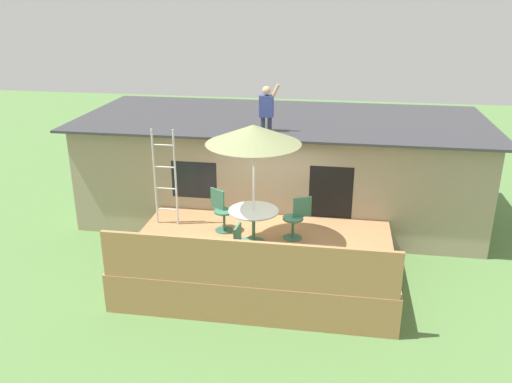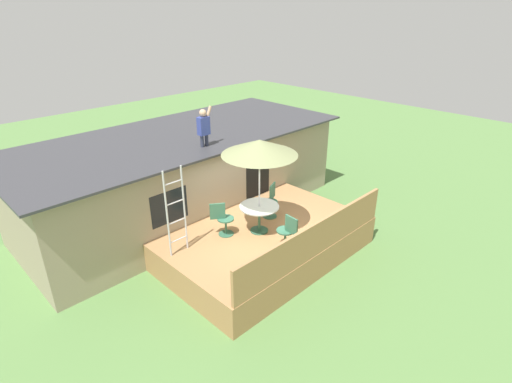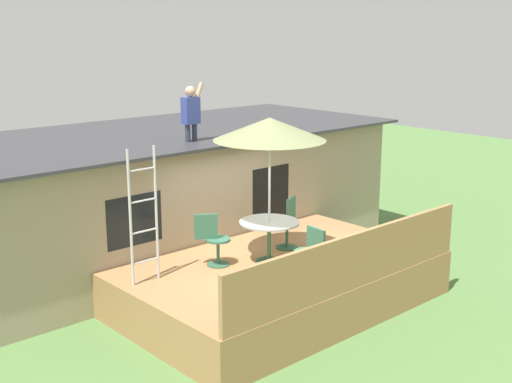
# 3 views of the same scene
# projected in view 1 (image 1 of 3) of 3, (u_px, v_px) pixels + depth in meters

# --- Properties ---
(ground_plane) EXTENTS (40.00, 40.00, 0.00)m
(ground_plane) POSITION_uv_depth(u_px,v_px,m) (261.00, 277.00, 11.43)
(ground_plane) COLOR #567F42
(house) EXTENTS (10.50, 4.50, 2.68)m
(house) POSITION_uv_depth(u_px,v_px,m) (281.00, 166.00, 14.27)
(house) COLOR gray
(house) RESTS_ON ground
(deck) EXTENTS (5.47, 3.59, 0.80)m
(deck) POSITION_uv_depth(u_px,v_px,m) (261.00, 260.00, 11.28)
(deck) COLOR #A87A4C
(deck) RESTS_ON ground
(deck_railing) EXTENTS (5.37, 0.08, 0.90)m
(deck_railing) POSITION_uv_depth(u_px,v_px,m) (246.00, 264.00, 9.37)
(deck_railing) COLOR #A87A4C
(deck_railing) RESTS_ON deck
(patio_table) EXTENTS (1.04, 1.04, 0.74)m
(patio_table) POSITION_uv_depth(u_px,v_px,m) (254.00, 217.00, 10.97)
(patio_table) COLOR #33664C
(patio_table) RESTS_ON deck
(patio_umbrella) EXTENTS (1.90, 1.90, 2.54)m
(patio_umbrella) POSITION_uv_depth(u_px,v_px,m) (253.00, 134.00, 10.34)
(patio_umbrella) COLOR silver
(patio_umbrella) RESTS_ON deck
(step_ladder) EXTENTS (0.52, 0.04, 2.20)m
(step_ladder) POSITION_uv_depth(u_px,v_px,m) (165.00, 178.00, 11.72)
(step_ladder) COLOR silver
(step_ladder) RESTS_ON deck
(person_figure) EXTENTS (0.47, 0.20, 1.11)m
(person_figure) POSITION_uv_depth(u_px,v_px,m) (267.00, 105.00, 12.26)
(person_figure) COLOR #33384C
(person_figure) RESTS_ON house
(patio_chair_left) EXTENTS (0.56, 0.46, 0.92)m
(patio_chair_left) POSITION_uv_depth(u_px,v_px,m) (222.00, 211.00, 11.63)
(patio_chair_left) COLOR #33664C
(patio_chair_left) RESTS_ON deck
(patio_chair_right) EXTENTS (0.59, 0.44, 0.92)m
(patio_chair_right) POSITION_uv_depth(u_px,v_px,m) (296.00, 218.00, 11.24)
(patio_chair_right) COLOR #33664C
(patio_chair_right) RESTS_ON deck
(patio_chair_near) EXTENTS (0.44, 0.62, 0.92)m
(patio_chair_near) POSITION_uv_depth(u_px,v_px,m) (239.00, 245.00, 10.04)
(patio_chair_near) COLOR #33664C
(patio_chair_near) RESTS_ON deck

